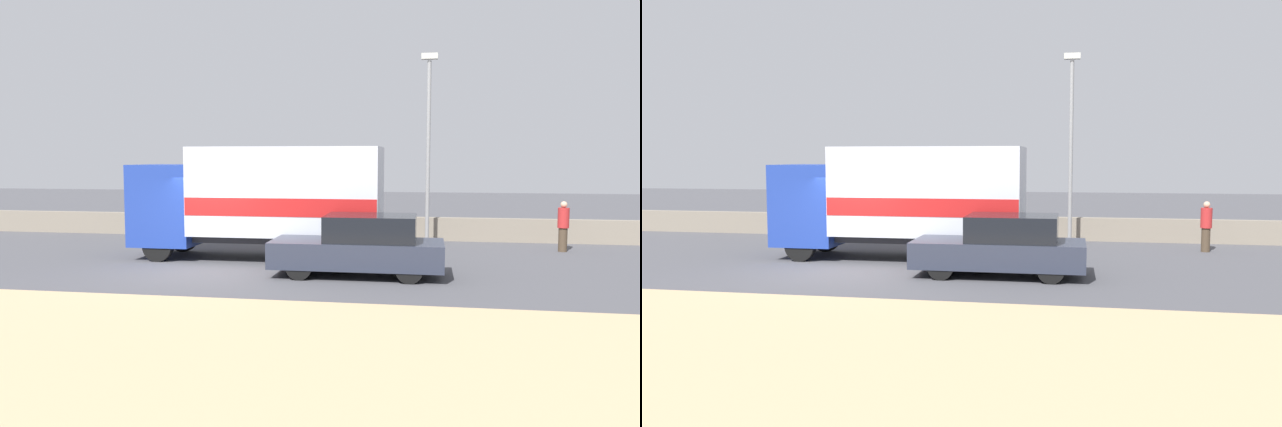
% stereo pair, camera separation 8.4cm
% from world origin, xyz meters
% --- Properties ---
extents(ground_plane, '(80.00, 80.00, 0.00)m').
position_xyz_m(ground_plane, '(0.00, 0.00, 0.00)').
color(ground_plane, '#47474C').
extents(dirt_shoulder_foreground, '(60.00, 6.68, 0.04)m').
position_xyz_m(dirt_shoulder_foreground, '(0.00, -6.81, 0.02)').
color(dirt_shoulder_foreground, tan).
rests_on(dirt_shoulder_foreground, ground_plane).
extents(stone_wall_backdrop, '(60.00, 0.35, 0.86)m').
position_xyz_m(stone_wall_backdrop, '(0.00, 7.24, 0.43)').
color(stone_wall_backdrop, gray).
rests_on(stone_wall_backdrop, ground_plane).
extents(street_lamp, '(0.56, 0.28, 6.68)m').
position_xyz_m(street_lamp, '(6.04, 6.13, 3.89)').
color(street_lamp, gray).
rests_on(street_lamp, ground_plane).
extents(box_truck, '(7.49, 2.56, 3.39)m').
position_xyz_m(box_truck, '(1.20, 2.03, 1.87)').
color(box_truck, navy).
rests_on(box_truck, ground_plane).
extents(car_hatchback, '(4.44, 1.82, 1.60)m').
position_xyz_m(car_hatchback, '(4.36, -0.23, 0.79)').
color(car_hatchback, '#282D3D').
rests_on(car_hatchback, ground_plane).
extents(pedestrian, '(0.36, 0.36, 1.66)m').
position_xyz_m(pedestrian, '(10.44, 5.11, 0.86)').
color(pedestrian, '#473828').
rests_on(pedestrian, ground_plane).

